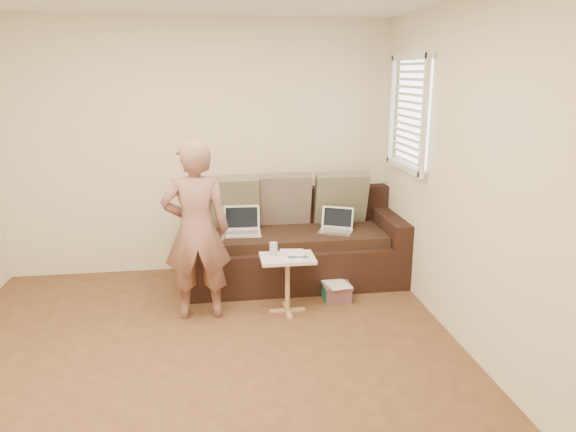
{
  "coord_description": "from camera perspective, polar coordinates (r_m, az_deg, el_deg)",
  "views": [
    {
      "loc": [
        0.12,
        -3.27,
        2.07
      ],
      "look_at": [
        0.8,
        1.4,
        0.78
      ],
      "focal_mm": 32.96,
      "sensor_mm": 36.0,
      "label": 1
    }
  ],
  "objects": [
    {
      "name": "pillow_mid",
      "position": [
        5.5,
        -0.42,
        1.81
      ],
      "size": [
        0.55,
        0.27,
        0.57
      ],
      "primitive_type": null,
      "rotation": [
        0.24,
        0.0,
        0.0
      ],
      "color": "brown",
      "rests_on": "sofa"
    },
    {
      "name": "wall_right",
      "position": [
        3.85,
        21.17,
        2.73
      ],
      "size": [
        0.0,
        4.5,
        4.5
      ],
      "primitive_type": "plane",
      "rotation": [
        1.57,
        0.0,
        -1.57
      ],
      "color": "beige",
      "rests_on": "ground"
    },
    {
      "name": "scissors",
      "position": [
        4.57,
        1.08,
        -4.46
      ],
      "size": [
        0.19,
        0.12,
        0.02
      ],
      "primitive_type": null,
      "rotation": [
        0.0,
        0.0,
        -0.1
      ],
      "color": "silver",
      "rests_on": "side_table"
    },
    {
      "name": "pillow_left",
      "position": [
        5.4,
        -6.14,
        1.47
      ],
      "size": [
        0.55,
        0.29,
        0.57
      ],
      "primitive_type": null,
      "rotation": [
        0.28,
        0.0,
        0.0
      ],
      "color": "#6B694F",
      "rests_on": "sofa"
    },
    {
      "name": "sofa",
      "position": [
        5.36,
        0.48,
        -2.58
      ],
      "size": [
        2.2,
        0.95,
        0.85
      ],
      "primitive_type": null,
      "color": "black",
      "rests_on": "ground"
    },
    {
      "name": "pillow_right",
      "position": [
        5.59,
        5.72,
        1.95
      ],
      "size": [
        0.55,
        0.28,
        0.57
      ],
      "primitive_type": null,
      "rotation": [
        0.26,
        0.0,
        0.0
      ],
      "color": "#6B694F",
      "rests_on": "sofa"
    },
    {
      "name": "person",
      "position": [
        4.51,
        -9.86,
        -1.55
      ],
      "size": [
        0.57,
        0.39,
        1.56
      ],
      "primitive_type": "imported",
      "rotation": [
        0.0,
        0.0,
        3.15
      ],
      "color": "brown",
      "rests_on": "ground"
    },
    {
      "name": "drinking_glass",
      "position": [
        4.62,
        -1.57,
        -3.6
      ],
      "size": [
        0.07,
        0.07,
        0.12
      ],
      "primitive_type": null,
      "color": "silver",
      "rests_on": "side_table"
    },
    {
      "name": "laptop_white",
      "position": [
        5.25,
        -4.95,
        -1.96
      ],
      "size": [
        0.37,
        0.28,
        0.26
      ],
      "primitive_type": null,
      "rotation": [
        0.0,
        0.0,
        -0.04
      ],
      "color": "white",
      "rests_on": "sofa"
    },
    {
      "name": "striped_box",
      "position": [
        5.02,
        5.25,
        -8.12
      ],
      "size": [
        0.26,
        0.26,
        0.16
      ],
      "primitive_type": null,
      "color": "#CB1E43",
      "rests_on": "ground"
    },
    {
      "name": "laptop_silver",
      "position": [
        5.32,
        5.15,
        -1.74
      ],
      "size": [
        0.39,
        0.35,
        0.22
      ],
      "primitive_type": null,
      "rotation": [
        0.0,
        0.0,
        -0.44
      ],
      "color": "#B7BABC",
      "rests_on": "sofa"
    },
    {
      "name": "window_blinds",
      "position": [
        5.13,
        12.89,
        10.77
      ],
      "size": [
        0.12,
        0.88,
        1.08
      ],
      "primitive_type": null,
      "color": "white",
      "rests_on": "wall_right"
    },
    {
      "name": "wall_back",
      "position": [
        5.58,
        -9.51,
        7.13
      ],
      "size": [
        4.0,
        0.0,
        4.0
      ],
      "primitive_type": "plane",
      "rotation": [
        1.57,
        0.0,
        0.0
      ],
      "color": "beige",
      "rests_on": "ground"
    },
    {
      "name": "paper_on_table",
      "position": [
        4.66,
        0.42,
        -4.17
      ],
      "size": [
        0.25,
        0.33,
        0.0
      ],
      "primitive_type": null,
      "rotation": [
        0.0,
        0.0,
        -0.14
      ],
      "color": "white",
      "rests_on": "side_table"
    },
    {
      "name": "side_table",
      "position": [
        4.7,
        -0.06,
        -7.37
      ],
      "size": [
        0.47,
        0.33,
        0.52
      ],
      "primitive_type": null,
      "color": "silver",
      "rests_on": "ground"
    },
    {
      "name": "floor",
      "position": [
        3.87,
        -9.17,
        -17.23
      ],
      "size": [
        4.5,
        4.5,
        0.0
      ],
      "primitive_type": "plane",
      "color": "#4F321D",
      "rests_on": "ground"
    }
  ]
}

